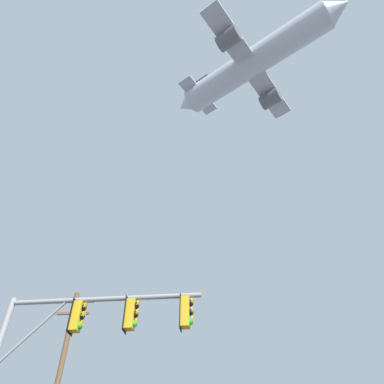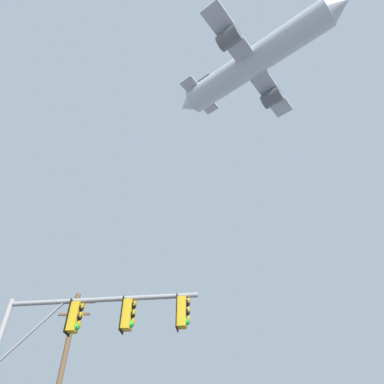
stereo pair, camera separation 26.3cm
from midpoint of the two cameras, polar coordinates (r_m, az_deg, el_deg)
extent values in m
cylinder|color=gray|center=(12.08, -14.34, -16.20)|extent=(6.08, 0.48, 0.15)
cylinder|color=gray|center=(12.60, -24.89, -19.80)|extent=(1.89, 0.18, 2.05)
cube|color=gold|center=(11.30, -1.77, -18.60)|extent=(0.28, 0.33, 0.90)
cylinder|color=gold|center=(11.50, -1.71, -16.24)|extent=(0.05, 0.05, 0.12)
cube|color=black|center=(11.31, -2.51, -18.62)|extent=(0.05, 0.46, 1.04)
sphere|color=black|center=(11.38, -0.98, -17.31)|extent=(0.20, 0.20, 0.20)
cylinder|color=gold|center=(11.40, -0.64, -17.03)|extent=(0.05, 0.21, 0.21)
sphere|color=black|center=(11.28, -1.00, -18.62)|extent=(0.20, 0.20, 0.20)
cylinder|color=gold|center=(11.29, -0.65, -18.33)|extent=(0.05, 0.21, 0.21)
sphere|color=green|center=(11.18, -1.01, -19.96)|extent=(0.20, 0.20, 0.20)
cylinder|color=gold|center=(11.19, -0.66, -19.66)|extent=(0.05, 0.21, 0.21)
cube|color=gold|center=(11.62, -10.44, -18.63)|extent=(0.28, 0.33, 0.90)
cylinder|color=gold|center=(11.81, -10.13, -16.34)|extent=(0.05, 0.05, 0.12)
cube|color=black|center=(11.66, -11.14, -18.61)|extent=(0.05, 0.46, 1.04)
sphere|color=black|center=(11.68, -9.55, -17.41)|extent=(0.20, 0.20, 0.20)
cylinder|color=gold|center=(11.69, -9.20, -17.15)|extent=(0.05, 0.21, 0.21)
sphere|color=black|center=(11.58, -9.71, -18.69)|extent=(0.20, 0.20, 0.20)
cylinder|color=gold|center=(11.59, -9.35, -18.42)|extent=(0.05, 0.21, 0.21)
sphere|color=green|center=(11.48, -9.87, -19.98)|extent=(0.20, 0.20, 0.20)
cylinder|color=gold|center=(11.49, -9.51, -19.71)|extent=(0.05, 0.21, 0.21)
cube|color=gold|center=(12.17, -18.47, -18.30)|extent=(0.28, 0.33, 0.90)
cylinder|color=gold|center=(12.35, -17.96, -16.13)|extent=(0.05, 0.05, 0.12)
cube|color=black|center=(12.22, -19.10, -18.26)|extent=(0.05, 0.46, 1.04)
sphere|color=black|center=(12.21, -17.54, -17.18)|extent=(0.20, 0.20, 0.20)
cylinder|color=gold|center=(12.21, -17.19, -16.94)|extent=(0.05, 0.21, 0.21)
sphere|color=black|center=(12.11, -17.81, -18.38)|extent=(0.20, 0.20, 0.20)
cylinder|color=gold|center=(12.11, -17.45, -18.14)|extent=(0.05, 0.21, 0.21)
sphere|color=green|center=(12.01, -18.09, -19.61)|extent=(0.20, 0.20, 0.20)
cylinder|color=gold|center=(12.01, -17.73, -19.36)|extent=(0.05, 0.21, 0.21)
cube|color=brown|center=(22.49, -18.41, -16.22)|extent=(2.20, 0.12, 0.12)
cube|color=brown|center=(22.24, -18.80, -17.85)|extent=(1.80, 0.12, 0.12)
cylinder|color=gray|center=(22.86, -20.54, -15.79)|extent=(0.10, 0.10, 0.18)
cylinder|color=gray|center=(22.25, -16.08, -16.09)|extent=(0.10, 0.10, 0.18)
cylinder|color=#B7BCC6|center=(53.00, 9.62, 19.76)|extent=(19.67, 15.18, 3.78)
cone|color=#B7BCC6|center=(52.31, 22.09, 25.53)|extent=(4.18, 4.43, 3.59)
cone|color=#B7BCC6|center=(56.18, -1.03, 13.72)|extent=(3.77, 3.99, 3.21)
cube|color=#A8ADB7|center=(52.62, 9.10, 19.14)|extent=(13.53, 18.03, 0.43)
cylinder|color=#595B60|center=(54.66, 12.28, 14.28)|extent=(3.54, 3.36, 2.13)
cylinder|color=#595B60|center=(49.11, 5.67, 23.13)|extent=(3.54, 3.36, 2.13)
cube|color=#333338|center=(57.08, 1.04, 16.20)|extent=(2.89, 2.11, 4.49)
cube|color=#A8ADB7|center=(55.68, 0.86, 15.07)|extent=(5.77, 7.05, 0.24)
camera|label=1|loc=(0.13, -90.34, 0.29)|focal=33.49mm
camera|label=2|loc=(0.13, 89.66, -0.29)|focal=33.49mm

